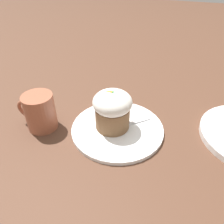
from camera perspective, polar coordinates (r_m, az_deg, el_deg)
ground_plane at (r=0.60m, az=1.42°, el=-4.75°), size 4.00×4.00×0.00m
dessert_plate at (r=0.59m, az=1.43°, el=-4.37°), size 0.25×0.25×0.01m
carrot_cake at (r=0.56m, az=-0.00°, el=0.54°), size 0.10×0.10×0.11m
spoon at (r=0.59m, az=2.35°, el=-3.64°), size 0.11×0.10×0.01m
coffee_cup at (r=0.61m, az=-18.36°, el=0.06°), size 0.11×0.08×0.10m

